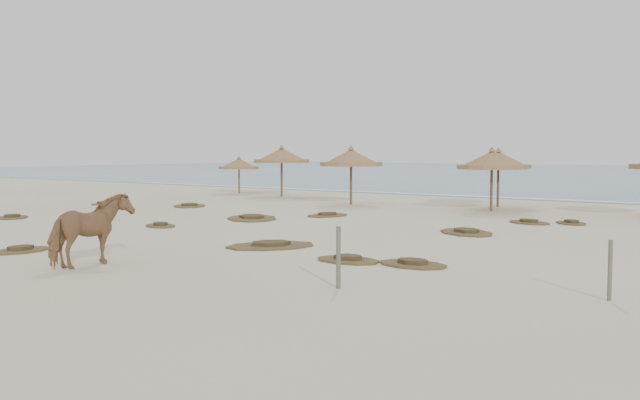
# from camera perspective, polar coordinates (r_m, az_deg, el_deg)

# --- Properties ---
(ground) EXTENTS (160.00, 160.00, 0.00)m
(ground) POSITION_cam_1_polar(r_m,az_deg,el_deg) (20.65, -8.80, -3.89)
(ground) COLOR beige
(ground) RESTS_ON ground
(foam_line) EXTENTS (70.00, 0.60, 0.01)m
(foam_line) POSITION_cam_1_polar(r_m,az_deg,el_deg) (42.94, 16.91, 0.07)
(foam_line) COLOR white
(foam_line) RESTS_ON ground
(palapa_0) EXTENTS (3.07, 3.07, 2.46)m
(palapa_0) POSITION_cam_1_polar(r_m,az_deg,el_deg) (46.92, -6.50, 2.86)
(palapa_0) COLOR brown
(palapa_0) RESTS_ON ground
(palapa_1) EXTENTS (3.43, 3.43, 3.17)m
(palapa_1) POSITION_cam_1_polar(r_m,az_deg,el_deg) (43.65, -3.09, 3.52)
(palapa_1) COLOR brown
(palapa_1) RESTS_ON ground
(palapa_2) EXTENTS (4.07, 4.07, 3.08)m
(palapa_2) POSITION_cam_1_polar(r_m,az_deg,el_deg) (37.03, 2.50, 3.33)
(palapa_2) COLOR brown
(palapa_2) RESTS_ON ground
(palapa_3) EXTENTS (3.45, 3.45, 2.96)m
(palapa_3) POSITION_cam_1_polar(r_m,az_deg,el_deg) (36.51, 14.08, 3.06)
(palapa_3) COLOR brown
(palapa_3) RESTS_ON ground
(palapa_4) EXTENTS (3.91, 3.91, 2.99)m
(palapa_4) POSITION_cam_1_polar(r_m,az_deg,el_deg) (33.83, 13.59, 3.05)
(palapa_4) COLOR brown
(palapa_4) RESTS_ON ground
(horse) EXTENTS (1.14, 2.17, 1.77)m
(horse) POSITION_cam_1_polar(r_m,az_deg,el_deg) (18.14, -17.90, -2.31)
(horse) COLOR olive
(horse) RESTS_ON ground
(fence_post_near) EXTENTS (0.12, 0.12, 1.28)m
(fence_post_near) POSITION_cam_1_polar(r_m,az_deg,el_deg) (14.57, 1.49, -4.61)
(fence_post_near) COLOR brown
(fence_post_near) RESTS_ON ground
(fence_post_far) EXTENTS (0.09, 0.09, 1.15)m
(fence_post_far) POSITION_cam_1_polar(r_m,az_deg,el_deg) (14.46, 22.18, -5.24)
(fence_post_far) COLOR brown
(fence_post_far) RESTS_ON ground
(scrub_0) EXTENTS (2.22, 2.14, 0.16)m
(scrub_0) POSITION_cam_1_polar(r_m,az_deg,el_deg) (32.24, -23.40, -1.25)
(scrub_0) COLOR brown
(scrub_0) RESTS_ON ground
(scrub_1) EXTENTS (3.61, 3.65, 0.16)m
(scrub_1) POSITION_cam_1_polar(r_m,az_deg,el_deg) (29.37, -5.46, -1.43)
(scrub_1) COLOR brown
(scrub_1) RESTS_ON ground
(scrub_2) EXTENTS (1.86, 1.57, 0.16)m
(scrub_2) POSITION_cam_1_polar(r_m,az_deg,el_deg) (26.97, -12.66, -1.99)
(scrub_2) COLOR brown
(scrub_2) RESTS_ON ground
(scrub_3) EXTENTS (2.91, 2.79, 0.16)m
(scrub_3) POSITION_cam_1_polar(r_m,az_deg,el_deg) (24.67, 11.64, -2.52)
(scrub_3) COLOR brown
(scrub_3) RESTS_ON ground
(scrub_4) EXTENTS (1.88, 1.27, 0.16)m
(scrub_4) POSITION_cam_1_polar(r_m,az_deg,el_deg) (17.62, 7.43, -5.07)
(scrub_4) COLOR brown
(scrub_4) RESTS_ON ground
(scrub_6) EXTENTS (2.77, 2.88, 0.16)m
(scrub_6) POSITION_cam_1_polar(r_m,az_deg,el_deg) (36.28, -10.38, -0.44)
(scrub_6) COLOR brown
(scrub_6) RESTS_ON ground
(scrub_7) EXTENTS (2.16, 1.85, 0.16)m
(scrub_7) POSITION_cam_1_polar(r_m,az_deg,el_deg) (28.66, 16.38, -1.70)
(scrub_7) COLOR brown
(scrub_7) RESTS_ON ground
(scrub_8) EXTENTS (1.23, 1.61, 0.16)m
(scrub_8) POSITION_cam_1_polar(r_m,az_deg,el_deg) (38.72, -17.00, -0.27)
(scrub_8) COLOR brown
(scrub_8) RESTS_ON ground
(scrub_9) EXTENTS (2.87, 3.21, 0.16)m
(scrub_9) POSITION_cam_1_polar(r_m,az_deg,el_deg) (20.89, -3.96, -3.62)
(scrub_9) COLOR brown
(scrub_9) RESTS_ON ground
(scrub_10) EXTENTS (1.80, 1.80, 0.16)m
(scrub_10) POSITION_cam_1_polar(r_m,az_deg,el_deg) (28.90, 19.46, -1.73)
(scrub_10) COLOR brown
(scrub_10) RESTS_ON ground
(scrub_11) EXTENTS (1.26, 1.82, 0.16)m
(scrub_11) POSITION_cam_1_polar(r_m,az_deg,el_deg) (21.56, -22.82, -3.69)
(scrub_11) COLOR brown
(scrub_11) RESTS_ON ground
(scrub_12) EXTENTS (1.78, 1.16, 0.16)m
(scrub_12) POSITION_cam_1_polar(r_m,az_deg,el_deg) (18.15, 2.25, -4.77)
(scrub_12) COLOR brown
(scrub_12) RESTS_ON ground
(scrub_13) EXTENTS (1.51, 2.21, 0.16)m
(scrub_13) POSITION_cam_1_polar(r_m,az_deg,el_deg) (30.52, 0.61, -1.20)
(scrub_13) COLOR brown
(scrub_13) RESTS_ON ground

